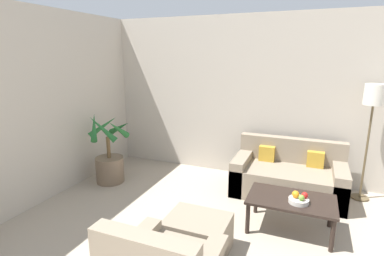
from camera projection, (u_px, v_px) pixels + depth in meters
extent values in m
cube|color=#BCB2A3|center=(298.00, 101.00, 4.73)|extent=(8.08, 0.06, 2.70)
cylinder|color=brown|center=(110.00, 170.00, 4.95)|extent=(0.45, 0.45, 0.42)
cylinder|color=brown|center=(108.00, 147.00, 4.86)|extent=(0.06, 0.06, 0.35)
cone|color=#23662D|center=(118.00, 129.00, 4.70)|extent=(0.10, 0.49, 0.39)
cone|color=#23662D|center=(120.00, 127.00, 4.96)|extent=(0.53, 0.26, 0.32)
cone|color=#23662D|center=(103.00, 126.00, 4.97)|extent=(0.38, 0.47, 0.35)
cone|color=#23662D|center=(94.00, 127.00, 4.73)|extent=(0.35, 0.43, 0.43)
cone|color=#23662D|center=(103.00, 129.00, 4.59)|extent=(0.46, 0.23, 0.44)
cube|color=gray|center=(287.00, 182.00, 4.48)|extent=(1.59, 0.86, 0.42)
cube|color=gray|center=(291.00, 150.00, 4.70)|extent=(1.59, 0.16, 0.38)
cube|color=gray|center=(242.00, 171.00, 4.72)|extent=(0.20, 0.86, 0.54)
cube|color=gray|center=(339.00, 186.00, 4.21)|extent=(0.20, 0.86, 0.54)
cube|color=gold|center=(267.00, 153.00, 4.74)|extent=(0.24, 0.12, 0.24)
cube|color=gold|center=(315.00, 159.00, 4.47)|extent=(0.24, 0.12, 0.24)
cylinder|color=brown|center=(360.00, 197.00, 4.41)|extent=(0.24, 0.24, 0.03)
cylinder|color=brown|center=(366.00, 153.00, 4.24)|extent=(0.03, 0.03, 1.37)
cylinder|color=silver|center=(375.00, 94.00, 4.04)|extent=(0.27, 0.27, 0.29)
cylinder|color=black|center=(248.00, 218.00, 3.51)|extent=(0.05, 0.05, 0.38)
cylinder|color=black|center=(332.00, 236.00, 3.18)|extent=(0.05, 0.05, 0.38)
cylinder|color=black|center=(256.00, 199.00, 3.98)|extent=(0.05, 0.05, 0.38)
cylinder|color=black|center=(331.00, 212.00, 3.64)|extent=(0.05, 0.05, 0.38)
cube|color=black|center=(291.00, 200.00, 3.53)|extent=(1.00, 0.61, 0.03)
cylinder|color=beige|center=(299.00, 201.00, 3.41)|extent=(0.22, 0.22, 0.05)
sphere|color=red|center=(305.00, 195.00, 3.41)|extent=(0.07, 0.07, 0.07)
sphere|color=olive|center=(301.00, 198.00, 3.36)|extent=(0.07, 0.07, 0.07)
sphere|color=orange|center=(296.00, 194.00, 3.42)|extent=(0.08, 0.08, 0.08)
cube|color=gray|center=(198.00, 235.00, 3.18)|extent=(0.65, 0.52, 0.39)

